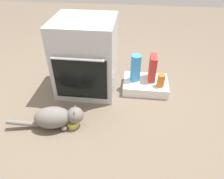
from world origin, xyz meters
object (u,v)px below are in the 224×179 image
oven (86,57)px  pantry_cabinet (145,85)px  cereal_box (153,68)px  water_bottle (136,68)px  food_bowl (73,123)px  sauce_jar (161,80)px  cat (57,117)px

oven → pantry_cabinet: bearing=3.8°
cereal_box → water_bottle: bearing=-167.2°
food_bowl → water_bottle: (0.54, 0.67, 0.22)m
cereal_box → sauce_jar: cereal_box is taller
food_bowl → water_bottle: size_ratio=0.38×
pantry_cabinet → sauce_jar: (0.15, -0.08, 0.12)m
oven → cat: 0.71m
food_bowl → cereal_box: cereal_box is taller
pantry_cabinet → water_bottle: (-0.12, 0.01, 0.20)m
food_bowl → water_bottle: water_bottle is taller
cat → water_bottle: water_bottle is taller
food_bowl → oven: bearing=88.2°
oven → cat: bearing=-103.0°
pantry_cabinet → cereal_box: bearing=41.5°
oven → water_bottle: 0.54m
water_bottle → sauce_jar: size_ratio=2.14×
oven → cat: oven is taller
oven → water_bottle: oven is taller
sauce_jar → water_bottle: bearing=161.8°
oven → sauce_jar: oven is taller
water_bottle → food_bowl: bearing=-129.0°
cereal_box → water_bottle: water_bottle is taller
water_bottle → sauce_jar: bearing=-18.2°
cat → cereal_box: size_ratio=2.41×
sauce_jar → food_bowl: bearing=-144.7°
food_bowl → cereal_box: 1.04m
cat → oven: bearing=66.1°
cereal_box → sauce_jar: (0.09, -0.13, -0.07)m
cat → cereal_box: 1.13m
sauce_jar → oven: bearing=177.4°
cat → cereal_box: (0.85, 0.73, 0.13)m
pantry_cabinet → food_bowl: (-0.66, -0.65, -0.02)m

